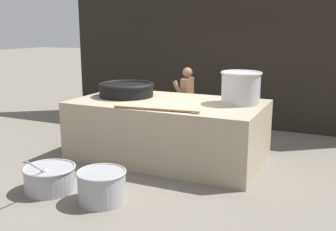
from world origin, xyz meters
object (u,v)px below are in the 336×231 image
Objects in this scene: cook at (187,100)px; giant_wok_near at (126,89)px; stock_pot at (241,87)px; prep_bowl_vegetables at (50,177)px; prep_bowl_meat at (102,185)px.

giant_wok_near is at bearing 55.44° from cook.
stock_pot is (2.12, 0.19, 0.15)m from giant_wok_near.
stock_pot is 1.78m from cook.
prep_bowl_vegetables is (-0.75, -3.36, -0.61)m from cook.
stock_pot is 0.72× the size of prep_bowl_vegetables.
stock_pot is at bearing 62.07° from prep_bowl_meat.
stock_pot reaches higher than giant_wok_near.
stock_pot is 1.03× the size of prep_bowl_meat.
cook is (-1.38, 1.01, -0.51)m from stock_pot.
cook is at bearing 92.28° from prep_bowl_meat.
cook is 2.23× the size of prep_bowl_meat.
giant_wok_near reaches higher than prep_bowl_vegetables.
cook is 1.57× the size of prep_bowl_vegetables.
giant_wok_near is 0.69× the size of cook.
prep_bowl_vegetables is 1.43× the size of prep_bowl_meat.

